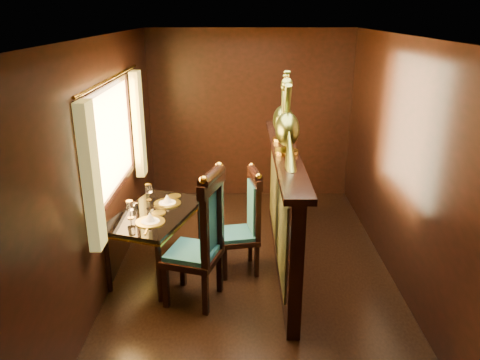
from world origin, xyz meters
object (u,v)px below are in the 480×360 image
Objects in this scene: chair_left at (204,235)px; peacock_right at (284,107)px; dining_table at (155,218)px; chair_right at (248,218)px; peacock_left at (288,115)px.

peacock_right reaches higher than chair_left.
dining_table is at bearing -161.58° from peacock_right.
chair_right reaches higher than dining_table.
dining_table is 1.14× the size of chair_right.
chair_right is at bearing 18.55° from dining_table.
chair_left reaches higher than chair_right.
chair_right is (0.42, 0.61, -0.11)m from chair_left.
peacock_left is at bearing 51.88° from chair_left.
dining_table is 1.78m from peacock_left.
chair_left is at bearing -28.56° from dining_table.
dining_table is 1.82m from peacock_right.
chair_left is 1.67m from peacock_right.
peacock_right reaches higher than chair_right.
peacock_right is (0.81, 1.05, 1.01)m from chair_left.
chair_right is 1.21m from peacock_left.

